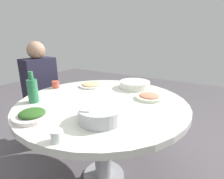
# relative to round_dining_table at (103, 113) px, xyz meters

# --- Properties ---
(ground) EXTENTS (8.00, 8.00, 0.00)m
(ground) POSITION_rel_round_dining_table_xyz_m (0.00, 0.00, -0.64)
(ground) COLOR #534E53
(round_dining_table) EXTENTS (1.33, 1.33, 0.76)m
(round_dining_table) POSITION_rel_round_dining_table_xyz_m (0.00, 0.00, 0.00)
(round_dining_table) COLOR #99999E
(round_dining_table) RESTS_ON ground
(rice_bowl) EXTENTS (0.27, 0.27, 0.09)m
(rice_bowl) POSITION_rel_round_dining_table_xyz_m (-0.30, -0.18, 0.16)
(rice_bowl) COLOR #B2B5BA
(rice_bowl) RESTS_ON round_dining_table
(soup_bowl) EXTENTS (0.30, 0.30, 0.07)m
(soup_bowl) POSITION_rel_round_dining_table_xyz_m (0.45, -0.08, 0.15)
(soup_bowl) COLOR silver
(soup_bowl) RESTS_ON round_dining_table
(dish_greens) EXTENTS (0.24, 0.24, 0.06)m
(dish_greens) POSITION_rel_round_dining_table_xyz_m (-0.49, 0.20, 0.14)
(dish_greens) COLOR silver
(dish_greens) RESTS_ON round_dining_table
(dish_shrimp) EXTENTS (0.22, 0.22, 0.04)m
(dish_shrimp) POSITION_rel_round_dining_table_xyz_m (0.23, -0.31, 0.13)
(dish_shrimp) COLOR silver
(dish_shrimp) RESTS_ON round_dining_table
(dish_noodles) EXTENTS (0.24, 0.24, 0.04)m
(dish_noodles) POSITION_rel_round_dining_table_xyz_m (0.27, 0.32, 0.13)
(dish_noodles) COLOR white
(dish_noodles) RESTS_ON round_dining_table
(green_bottle) EXTENTS (0.08, 0.08, 0.24)m
(green_bottle) POSITION_rel_round_dining_table_xyz_m (-0.30, 0.44, 0.21)
(green_bottle) COLOR #2B754A
(green_bottle) RESTS_ON round_dining_table
(tea_cup_near) EXTENTS (0.06, 0.06, 0.06)m
(tea_cup_near) POSITION_rel_round_dining_table_xyz_m (-0.59, -0.12, 0.14)
(tea_cup_near) COLOR white
(tea_cup_near) RESTS_ON round_dining_table
(tea_cup_far) EXTENTS (0.07, 0.07, 0.07)m
(tea_cup_far) POSITION_rel_round_dining_table_xyz_m (0.05, 0.59, 0.15)
(tea_cup_far) COLOR #C74F3E
(tea_cup_far) RESTS_ON round_dining_table
(stool_for_diner_left) EXTENTS (0.32, 0.32, 0.43)m
(stool_for_diner_left) POSITION_rel_round_dining_table_xyz_m (0.14, 0.94, -0.42)
(stool_for_diner_left) COLOR brown
(stool_for_diner_left) RESTS_ON ground
(diner_left) EXTENTS (0.37, 0.38, 0.76)m
(diner_left) POSITION_rel_round_dining_table_xyz_m (0.14, 0.94, 0.11)
(diner_left) COLOR #2D333D
(diner_left) RESTS_ON stool_for_diner_left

